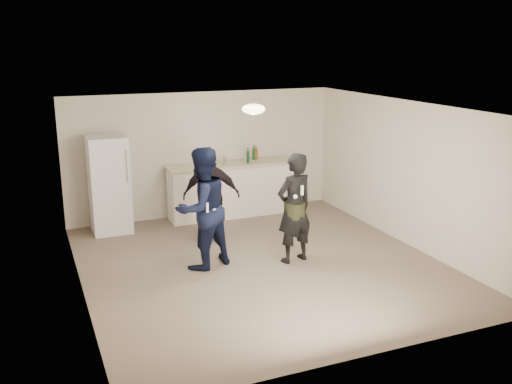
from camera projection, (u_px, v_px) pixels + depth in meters
name	position (u px, v px, depth m)	size (l,w,h in m)	color
floor	(261.00, 264.00, 9.14)	(6.00, 6.00, 0.00)	#6B5B4C
ceiling	(261.00, 108.00, 8.50)	(6.00, 6.00, 0.00)	silver
wall_back	(203.00, 154.00, 11.50)	(6.00, 6.00, 0.00)	beige
wall_front	(369.00, 254.00, 6.14)	(6.00, 6.00, 0.00)	beige
wall_left	(76.00, 208.00, 7.81)	(6.00, 6.00, 0.00)	beige
wall_right	(407.00, 174.00, 9.84)	(6.00, 6.00, 0.00)	beige
counter	(233.00, 190.00, 11.58)	(2.60, 0.56, 1.05)	white
counter_top	(232.00, 164.00, 11.44)	(2.68, 0.64, 0.04)	#C4B798
fridge	(109.00, 185.00, 10.52)	(0.70, 0.70, 1.80)	white
fridge_handle	(127.00, 166.00, 10.19)	(0.02, 0.02, 0.60)	silver
ceiling_dome	(254.00, 109.00, 8.78)	(0.36, 0.36, 0.16)	white
shaker	(225.00, 161.00, 11.22)	(0.08, 0.08, 0.17)	#B7B7BC
man	(202.00, 208.00, 8.81)	(0.93, 0.73, 1.92)	#0F1B42
woman	(294.00, 208.00, 9.06)	(0.65, 0.43, 1.79)	black
camo_shorts	(294.00, 211.00, 9.07)	(0.34, 0.34, 0.28)	#2E3518
spectator	(211.00, 196.00, 9.96)	(0.99, 0.41, 1.69)	black
remote_man	(207.00, 208.00, 8.54)	(0.04, 0.04, 0.15)	silver
nunchuk_man	(214.00, 211.00, 8.63)	(0.07, 0.07, 0.07)	white
remote_woman	(302.00, 190.00, 8.74)	(0.04, 0.04, 0.15)	white
nunchuk_woman	(295.00, 197.00, 8.76)	(0.07, 0.07, 0.07)	white
bottle_cluster	(252.00, 155.00, 11.64)	(0.36, 0.36, 0.25)	#124119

